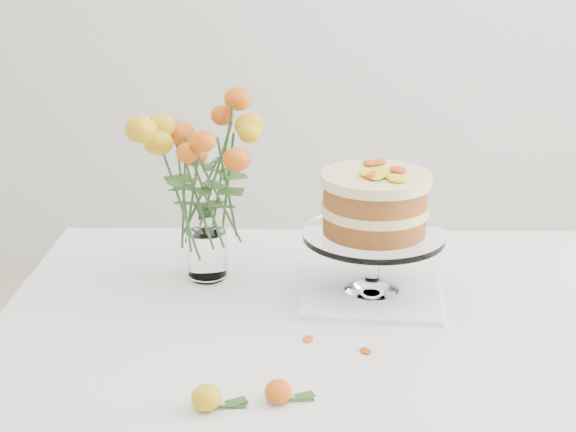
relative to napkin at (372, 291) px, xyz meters
name	(u,v)px	position (x,y,z in m)	size (l,w,h in m)	color
table	(370,353)	(-0.01, -0.10, -0.09)	(1.43, 0.93, 0.76)	#A1825E
napkin	(372,291)	(0.00, 0.00, 0.00)	(0.27, 0.27, 0.01)	white
cake_stand	(375,210)	(0.00, 0.00, 0.17)	(0.28, 0.28, 0.25)	white
rose_vase	(204,167)	(-0.34, 0.06, 0.24)	(0.33, 0.33, 0.41)	white
loose_rose_near	(207,398)	(-0.28, -0.42, 0.02)	(0.08, 0.05, 0.04)	gold
loose_rose_far	(278,392)	(-0.17, -0.40, 0.01)	(0.08, 0.04, 0.04)	#C54E09
stray_petal_a	(308,339)	(-0.13, -0.20, 0.00)	(0.03, 0.02, 0.00)	yellow
stray_petal_b	(366,351)	(-0.03, -0.24, 0.00)	(0.03, 0.02, 0.00)	yellow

